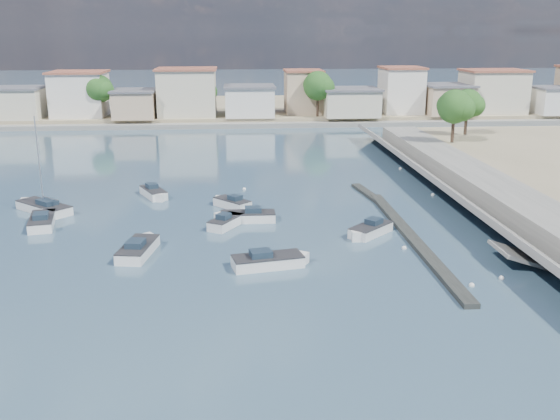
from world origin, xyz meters
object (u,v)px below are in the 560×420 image
at_px(motorboat_h, 271,261).
at_px(motorboat_f, 231,203).
at_px(motorboat_b, 227,222).
at_px(motorboat_a, 139,249).
at_px(motorboat_c, 245,217).
at_px(sailboat, 42,207).
at_px(motorboat_g, 154,194).
at_px(motorboat_d, 369,231).
at_px(motorboat_e, 42,221).

bearing_deg(motorboat_h, motorboat_f, 100.35).
relative_size(motorboat_b, motorboat_f, 1.03).
distance_m(motorboat_a, motorboat_c, 11.09).
bearing_deg(motorboat_h, sailboat, 142.43).
bearing_deg(motorboat_a, motorboat_f, 60.77).
height_order(motorboat_f, motorboat_g, same).
distance_m(motorboat_a, motorboat_h, 10.28).
height_order(motorboat_d, motorboat_g, same).
relative_size(motorboat_f, motorboat_g, 0.84).
relative_size(motorboat_a, motorboat_c, 1.06).
xyz_separation_m(motorboat_c, motorboat_f, (-1.23, 4.60, -0.00)).
height_order(motorboat_c, motorboat_g, same).
bearing_deg(motorboat_d, motorboat_f, 140.42).
height_order(motorboat_f, motorboat_h, same).
xyz_separation_m(motorboat_c, sailboat, (-18.56, 4.48, 0.03)).
distance_m(motorboat_h, sailboat, 25.48).
height_order(motorboat_g, motorboat_h, same).
bearing_deg(motorboat_d, sailboat, 162.21).
bearing_deg(motorboat_h, motorboat_c, 98.40).
bearing_deg(motorboat_d, motorboat_c, 154.90).
distance_m(motorboat_c, motorboat_d, 11.04).
bearing_deg(motorboat_b, motorboat_g, 125.64).
height_order(motorboat_e, sailboat, sailboat).
height_order(motorboat_a, motorboat_b, same).
distance_m(motorboat_f, motorboat_h, 15.91).
xyz_separation_m(motorboat_f, motorboat_g, (-7.64, 4.27, 0.00)).
bearing_deg(motorboat_g, motorboat_f, -29.17).
relative_size(motorboat_g, motorboat_h, 0.81).
bearing_deg(motorboat_a, motorboat_e, 139.96).
height_order(motorboat_c, motorboat_e, same).
xyz_separation_m(motorboat_g, motorboat_h, (10.50, -19.92, -0.00)).
distance_m(motorboat_a, motorboat_e, 12.10).
bearing_deg(sailboat, motorboat_c, -13.58).
bearing_deg(motorboat_c, motorboat_a, -136.62).
bearing_deg(motorboat_e, motorboat_a, -40.04).
xyz_separation_m(motorboat_d, motorboat_f, (-11.23, 9.28, 0.00)).
xyz_separation_m(motorboat_e, sailboat, (-1.23, 4.32, 0.03)).
height_order(motorboat_e, motorboat_g, same).
height_order(motorboat_f, sailboat, sailboat).
relative_size(motorboat_c, motorboat_f, 1.39).
relative_size(motorboat_d, motorboat_f, 1.08).
bearing_deg(motorboat_d, motorboat_g, 144.32).
xyz_separation_m(motorboat_a, motorboat_e, (-9.27, 7.79, -0.00)).
bearing_deg(motorboat_e, motorboat_d, -10.06).
relative_size(motorboat_b, motorboat_d, 0.96).
relative_size(motorboat_g, sailboat, 0.51).
distance_m(motorboat_d, motorboat_h, 10.52).
xyz_separation_m(motorboat_a, motorboat_h, (9.69, -3.43, -0.00)).
bearing_deg(motorboat_c, motorboat_h, -81.60).
bearing_deg(motorboat_c, motorboat_d, -25.10).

